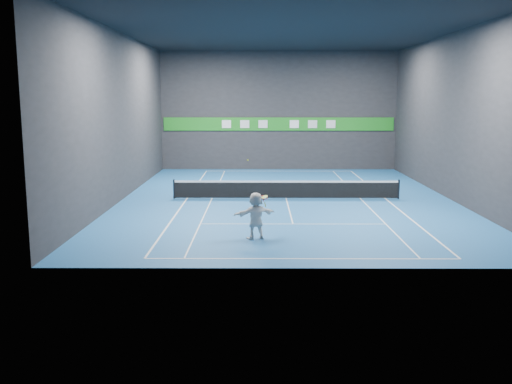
{
  "coord_description": "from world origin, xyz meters",
  "views": [
    {
      "loc": [
        -1.51,
        -31.03,
        5.55
      ],
      "look_at": [
        -1.64,
        -6.77,
        1.5
      ],
      "focal_mm": 40.0,
      "sensor_mm": 36.0,
      "label": 1
    }
  ],
  "objects_px": {
    "player": "(256,216)",
    "tennis_net": "(286,189)",
    "tennis_ball": "(248,160)",
    "tennis_racket": "(264,198)"
  },
  "relations": [
    {
      "from": "player",
      "to": "tennis_ball",
      "type": "height_order",
      "value": "tennis_ball"
    },
    {
      "from": "tennis_racket",
      "to": "tennis_ball",
      "type": "bearing_deg",
      "value": 177.91
    },
    {
      "from": "tennis_net",
      "to": "tennis_racket",
      "type": "distance_m",
      "value": 9.16
    },
    {
      "from": "tennis_ball",
      "to": "tennis_net",
      "type": "bearing_deg",
      "value": 77.77
    },
    {
      "from": "tennis_net",
      "to": "tennis_racket",
      "type": "bearing_deg",
      "value": -98.23
    },
    {
      "from": "player",
      "to": "tennis_ball",
      "type": "xyz_separation_m",
      "value": [
        -0.31,
        0.07,
        2.19
      ]
    },
    {
      "from": "player",
      "to": "tennis_net",
      "type": "relative_size",
      "value": 0.15
    },
    {
      "from": "player",
      "to": "tennis_racket",
      "type": "bearing_deg",
      "value": 164.33
    },
    {
      "from": "player",
      "to": "tennis_net",
      "type": "height_order",
      "value": "player"
    },
    {
      "from": "player",
      "to": "tennis_racket",
      "type": "distance_m",
      "value": 0.77
    }
  ]
}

